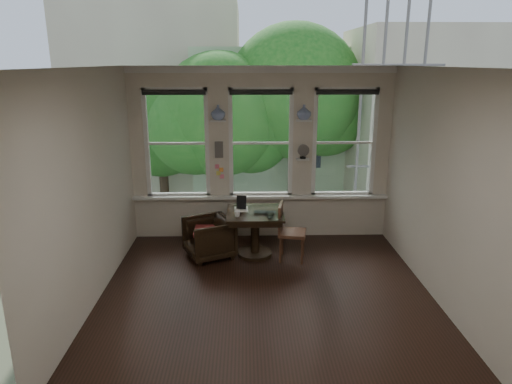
{
  "coord_description": "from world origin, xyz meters",
  "views": [
    {
      "loc": [
        -0.27,
        -5.59,
        3.06
      ],
      "look_at": [
        -0.12,
        0.9,
        1.2
      ],
      "focal_mm": 32.0,
      "sensor_mm": 36.0,
      "label": 1
    }
  ],
  "objects_px": {
    "armchair_left": "(209,238)",
    "mug": "(237,214)",
    "table": "(255,234)",
    "side_chair_right": "(292,232)",
    "laptop": "(265,214)"
  },
  "relations": [
    {
      "from": "side_chair_right",
      "to": "mug",
      "type": "height_order",
      "value": "side_chair_right"
    },
    {
      "from": "armchair_left",
      "to": "mug",
      "type": "height_order",
      "value": "mug"
    },
    {
      "from": "table",
      "to": "armchair_left",
      "type": "xyz_separation_m",
      "value": [
        -0.75,
        -0.04,
        -0.05
      ]
    },
    {
      "from": "armchair_left",
      "to": "laptop",
      "type": "xyz_separation_m",
      "value": [
        0.89,
        -0.09,
        0.44
      ]
    },
    {
      "from": "table",
      "to": "side_chair_right",
      "type": "height_order",
      "value": "side_chair_right"
    },
    {
      "from": "table",
      "to": "mug",
      "type": "relative_size",
      "value": 9.04
    },
    {
      "from": "side_chair_right",
      "to": "laptop",
      "type": "relative_size",
      "value": 2.67
    },
    {
      "from": "armchair_left",
      "to": "laptop",
      "type": "bearing_deg",
      "value": 60.11
    },
    {
      "from": "table",
      "to": "armchair_left",
      "type": "relative_size",
      "value": 1.25
    },
    {
      "from": "table",
      "to": "laptop",
      "type": "bearing_deg",
      "value": -42.04
    },
    {
      "from": "armchair_left",
      "to": "side_chair_right",
      "type": "relative_size",
      "value": 0.78
    },
    {
      "from": "mug",
      "to": "side_chair_right",
      "type": "bearing_deg",
      "value": 4.0
    },
    {
      "from": "table",
      "to": "laptop",
      "type": "distance_m",
      "value": 0.44
    },
    {
      "from": "table",
      "to": "armchair_left",
      "type": "bearing_deg",
      "value": -176.62
    },
    {
      "from": "armchair_left",
      "to": "mug",
      "type": "distance_m",
      "value": 0.69
    }
  ]
}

